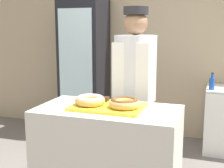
{
  "coord_description": "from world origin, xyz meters",
  "views": [
    {
      "loc": [
        0.81,
        -2.27,
        1.56
      ],
      "look_at": [
        0.0,
        0.1,
        1.1
      ],
      "focal_mm": 50.0,
      "sensor_mm": 36.0,
      "label": 1
    }
  ],
  "objects": [
    {
      "name": "donut_light_glaze",
      "position": [
        -0.14,
        -0.02,
        0.98
      ],
      "size": [
        0.24,
        0.24,
        0.07
      ],
      "color": "tan",
      "rests_on": "serving_tray"
    },
    {
      "name": "wall_back",
      "position": [
        0.0,
        2.13,
        1.35
      ],
      "size": [
        8.0,
        0.06,
        2.7
      ],
      "color": "tan",
      "rests_on": "ground_plane"
    },
    {
      "name": "brownie_back_left",
      "position": [
        -0.09,
        0.14,
        0.96
      ],
      "size": [
        0.08,
        0.08,
        0.03
      ],
      "color": "#382111",
      "rests_on": "serving_tray"
    },
    {
      "name": "bottle_blue_b",
      "position": [
        0.76,
        1.6,
        0.89
      ],
      "size": [
        0.07,
        0.07,
        0.21
      ],
      "color": "#1E4CB2",
      "rests_on": "chest_freezer"
    },
    {
      "name": "display_counter",
      "position": [
        0.0,
        0.0,
        0.46
      ],
      "size": [
        1.14,
        0.62,
        0.92
      ],
      "color": "beige",
      "rests_on": "ground_plane"
    },
    {
      "name": "serving_tray",
      "position": [
        0.0,
        0.0,
        0.93
      ],
      "size": [
        0.57,
        0.39,
        0.02
      ],
      "color": "yellow",
      "rests_on": "display_counter"
    },
    {
      "name": "donut_chocolate_glaze",
      "position": [
        0.14,
        -0.02,
        0.98
      ],
      "size": [
        0.24,
        0.24,
        0.07
      ],
      "color": "tan",
      "rests_on": "serving_tray"
    },
    {
      "name": "brownie_back_right",
      "position": [
        0.09,
        0.14,
        0.96
      ],
      "size": [
        0.08,
        0.08,
        0.03
      ],
      "color": "#382111",
      "rests_on": "serving_tray"
    },
    {
      "name": "beverage_fridge",
      "position": [
        -0.99,
        1.77,
        0.98
      ],
      "size": [
        0.58,
        0.59,
        1.95
      ],
      "color": "black",
      "rests_on": "ground_plane"
    },
    {
      "name": "baker_person",
      "position": [
        0.04,
        0.67,
        0.91
      ],
      "size": [
        0.41,
        0.41,
        1.75
      ],
      "color": "#4C4C51",
      "rests_on": "ground_plane"
    }
  ]
}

